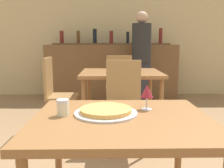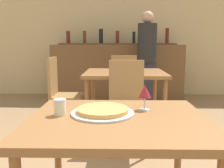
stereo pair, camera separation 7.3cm
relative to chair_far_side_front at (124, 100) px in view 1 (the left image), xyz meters
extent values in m
cube|color=#D1B784|center=(-0.10, 2.97, 0.85)|extent=(8.00, 0.05, 2.80)
cube|color=brown|center=(-0.10, -1.25, 0.16)|extent=(1.01, 0.86, 0.04)
cylinder|color=brown|center=(-0.54, -0.88, -0.20)|extent=(0.05, 0.05, 0.69)
cylinder|color=brown|center=(0.35, -0.88, -0.20)|extent=(0.05, 0.05, 0.69)
cube|color=brown|center=(0.00, 0.61, 0.21)|extent=(1.03, 0.90, 0.04)
cylinder|color=brown|center=(-0.45, 0.22, -0.18)|extent=(0.05, 0.05, 0.74)
cylinder|color=brown|center=(0.45, 0.22, -0.18)|extent=(0.05, 0.05, 0.74)
cylinder|color=brown|center=(-0.45, 1.00, -0.18)|extent=(0.05, 0.05, 0.74)
cylinder|color=brown|center=(0.45, 1.00, -0.18)|extent=(0.05, 0.05, 0.74)
cube|color=brown|center=(-0.10, 2.46, 0.01)|extent=(2.60, 0.56, 1.11)
cube|color=brown|center=(-0.10, 2.60, 0.58)|extent=(2.39, 0.24, 0.03)
cylinder|color=maroon|center=(-1.11, 2.60, 0.72)|extent=(0.08, 0.08, 0.25)
cylinder|color=#5B3314|center=(-0.77, 2.60, 0.72)|extent=(0.07, 0.07, 0.25)
cylinder|color=black|center=(-0.43, 2.60, 0.74)|extent=(0.08, 0.08, 0.29)
cylinder|color=maroon|center=(-0.10, 2.60, 0.72)|extent=(0.08, 0.08, 0.25)
cylinder|color=black|center=(0.24, 2.60, 0.71)|extent=(0.06, 0.06, 0.23)
cylinder|color=maroon|center=(0.58, 2.60, 0.71)|extent=(0.07, 0.07, 0.23)
cylinder|color=maroon|center=(0.92, 2.60, 0.75)|extent=(0.07, 0.07, 0.30)
cube|color=olive|center=(0.00, -0.09, -0.10)|extent=(0.40, 0.40, 0.04)
cube|color=olive|center=(0.00, 0.10, 0.17)|extent=(0.38, 0.04, 0.50)
cylinder|color=olive|center=(-0.17, -0.26, -0.33)|extent=(0.03, 0.03, 0.43)
cylinder|color=olive|center=(0.17, -0.26, -0.33)|extent=(0.03, 0.03, 0.43)
cylinder|color=olive|center=(-0.17, 0.08, -0.33)|extent=(0.03, 0.03, 0.43)
cylinder|color=olive|center=(0.17, 0.08, -0.33)|extent=(0.03, 0.03, 0.43)
cube|color=olive|center=(0.00, 1.31, -0.10)|extent=(0.40, 0.40, 0.04)
cube|color=olive|center=(0.00, 1.13, 0.17)|extent=(0.38, 0.04, 0.50)
cylinder|color=olive|center=(0.17, 1.48, -0.33)|extent=(0.03, 0.03, 0.43)
cylinder|color=olive|center=(-0.17, 1.48, -0.33)|extent=(0.03, 0.03, 0.43)
cylinder|color=olive|center=(0.17, 1.14, -0.33)|extent=(0.03, 0.03, 0.43)
cylinder|color=olive|center=(-0.17, 1.14, -0.33)|extent=(0.03, 0.03, 0.43)
cube|color=olive|center=(-0.76, 0.61, -0.10)|extent=(0.40, 0.40, 0.04)
cube|color=olive|center=(-0.95, 0.61, 0.17)|extent=(0.04, 0.38, 0.50)
cylinder|color=olive|center=(-0.59, 0.44, -0.33)|extent=(0.03, 0.03, 0.43)
cylinder|color=olive|center=(-0.59, 0.78, -0.33)|extent=(0.03, 0.03, 0.43)
cylinder|color=olive|center=(-0.93, 0.44, -0.33)|extent=(0.03, 0.03, 0.43)
cylinder|color=olive|center=(-0.93, 0.78, -0.33)|extent=(0.03, 0.03, 0.43)
cylinder|color=silver|center=(-0.19, -1.18, 0.19)|extent=(0.37, 0.37, 0.01)
cylinder|color=gold|center=(-0.19, -1.18, 0.21)|extent=(0.31, 0.31, 0.02)
cylinder|color=beige|center=(-0.43, -1.21, 0.22)|extent=(0.07, 0.07, 0.07)
cylinder|color=silver|center=(-0.43, -1.21, 0.27)|extent=(0.07, 0.07, 0.02)
cube|color=#2D2D38|center=(0.43, 1.88, -0.14)|extent=(0.32, 0.18, 0.81)
cylinder|color=#262626|center=(0.43, 1.88, 0.60)|extent=(0.34, 0.34, 0.68)
sphere|color=tan|center=(0.43, 1.88, 1.04)|extent=(0.21, 0.21, 0.21)
cylinder|color=silver|center=(0.07, -1.09, 0.19)|extent=(0.07, 0.07, 0.00)
cylinder|color=silver|center=(0.07, -1.09, 0.23)|extent=(0.01, 0.01, 0.07)
cone|color=maroon|center=(0.07, -1.09, 0.30)|extent=(0.08, 0.08, 0.08)
camera|label=1|loc=(-0.18, -2.61, 0.60)|focal=40.00mm
camera|label=2|loc=(-0.10, -2.61, 0.60)|focal=40.00mm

